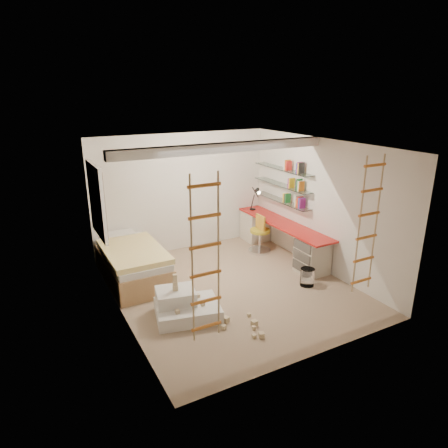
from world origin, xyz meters
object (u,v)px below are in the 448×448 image
bed (132,263)px  play_platform (184,306)px  desk (281,237)px  swivel_chair (260,238)px

bed → play_platform: bearing=-78.6°
desk → bed: size_ratio=1.40×
swivel_chair → play_platform: 3.06m
swivel_chair → play_platform: size_ratio=0.75×
desk → swivel_chair: size_ratio=3.27×
desk → play_platform: desk is taller
bed → play_platform: bed is taller
desk → swivel_chair: 0.49m
desk → bed: bearing=173.5°
swivel_chair → bed: bearing=179.9°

